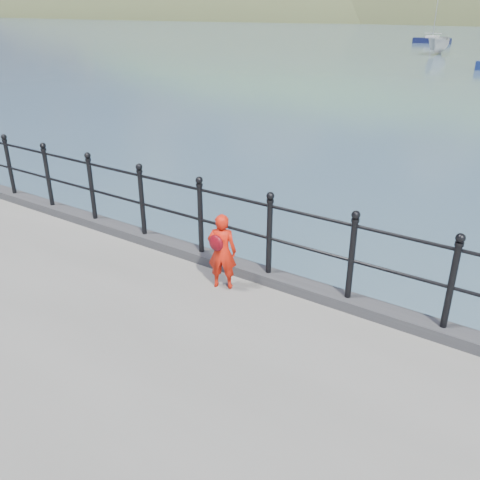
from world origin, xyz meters
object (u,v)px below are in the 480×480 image
Objects in this scene: child at (222,251)px; launch_white at (439,45)px; sailboat_left at (432,41)px; railing at (233,219)px.

child reaches higher than launch_white.
launch_white is at bearing -102.03° from child.
launch_white is at bearing -78.14° from sailboat_left.
railing reaches higher than child.
railing is 74.76m from sailboat_left.
railing is at bearing -96.88° from child.
launch_white is at bearing 101.58° from railing.
railing is 16.64× the size of child.
railing reaches higher than launch_white.
sailboat_left is at bearing 103.00° from railing.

